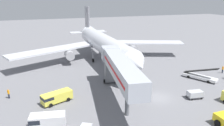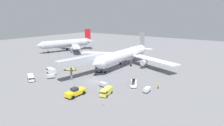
{
  "view_description": "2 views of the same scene",
  "coord_description": "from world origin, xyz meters",
  "px_view_note": "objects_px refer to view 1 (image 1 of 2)",
  "views": [
    {
      "loc": [
        -19.85,
        -30.45,
        17.67
      ],
      "look_at": [
        -4.26,
        13.69,
        3.01
      ],
      "focal_mm": 34.45,
      "sensor_mm": 36.0,
      "label": 1
    },
    {
      "loc": [
        42.56,
        -48.13,
        22.46
      ],
      "look_at": [
        -2.14,
        13.68,
        3.59
      ],
      "focal_mm": 30.61,
      "sensor_mm": 36.0,
      "label": 2
    }
  ],
  "objects_px": {
    "service_van_rear_left": "(56,97)",
    "ground_crew_worker_foreground": "(223,69)",
    "safety_cone_charlie": "(117,74)",
    "ground_crew_worker_midground": "(9,93)",
    "belt_loader_truck": "(200,76)",
    "airplane_at_gate": "(103,44)",
    "baggage_cart_outer_right": "(195,94)",
    "service_van_far_left": "(47,121)",
    "jet_bridge": "(119,67)"
  },
  "relations": [
    {
      "from": "baggage_cart_outer_right",
      "to": "jet_bridge",
      "type": "bearing_deg",
      "value": 159.28
    },
    {
      "from": "belt_loader_truck",
      "to": "ground_crew_worker_foreground",
      "type": "xyz_separation_m",
      "value": [
        8.02,
        1.55,
        0.19
      ]
    },
    {
      "from": "service_van_rear_left",
      "to": "ground_crew_worker_foreground",
      "type": "relative_size",
      "value": 3.05
    },
    {
      "from": "service_van_far_left",
      "to": "service_van_rear_left",
      "type": "relative_size",
      "value": 0.89
    },
    {
      "from": "baggage_cart_outer_right",
      "to": "ground_crew_worker_foreground",
      "type": "bearing_deg",
      "value": 29.58
    },
    {
      "from": "jet_bridge",
      "to": "ground_crew_worker_midground",
      "type": "xyz_separation_m",
      "value": [
        -18.71,
        6.21,
        -4.88
      ]
    },
    {
      "from": "airplane_at_gate",
      "to": "jet_bridge",
      "type": "relative_size",
      "value": 2.38
    },
    {
      "from": "airplane_at_gate",
      "to": "safety_cone_charlie",
      "type": "distance_m",
      "value": 12.55
    },
    {
      "from": "belt_loader_truck",
      "to": "service_van_rear_left",
      "type": "xyz_separation_m",
      "value": [
        -30.97,
        -0.49,
        0.29
      ]
    },
    {
      "from": "service_van_far_left",
      "to": "baggage_cart_outer_right",
      "type": "relative_size",
      "value": 1.77
    },
    {
      "from": "service_van_far_left",
      "to": "service_van_rear_left",
      "type": "distance_m",
      "value": 7.96
    },
    {
      "from": "belt_loader_truck",
      "to": "service_van_far_left",
      "type": "bearing_deg",
      "value": -166.01
    },
    {
      "from": "ground_crew_worker_foreground",
      "to": "safety_cone_charlie",
      "type": "relative_size",
      "value": 2.43
    },
    {
      "from": "airplane_at_gate",
      "to": "service_van_rear_left",
      "type": "height_order",
      "value": "airplane_at_gate"
    },
    {
      "from": "ground_crew_worker_midground",
      "to": "belt_loader_truck",
      "type": "bearing_deg",
      "value": -5.82
    },
    {
      "from": "safety_cone_charlie",
      "to": "ground_crew_worker_foreground",
      "type": "bearing_deg",
      "value": -15.67
    },
    {
      "from": "jet_bridge",
      "to": "baggage_cart_outer_right",
      "type": "bearing_deg",
      "value": -20.72
    },
    {
      "from": "jet_bridge",
      "to": "service_van_far_left",
      "type": "bearing_deg",
      "value": -155.01
    },
    {
      "from": "safety_cone_charlie",
      "to": "service_van_rear_left",
      "type": "bearing_deg",
      "value": -148.89
    },
    {
      "from": "service_van_rear_left",
      "to": "ground_crew_worker_foreground",
      "type": "distance_m",
      "value": 39.04
    },
    {
      "from": "ground_crew_worker_foreground",
      "to": "service_van_far_left",
      "type": "bearing_deg",
      "value": -166.6
    },
    {
      "from": "service_van_far_left",
      "to": "safety_cone_charlie",
      "type": "bearing_deg",
      "value": 44.89
    },
    {
      "from": "airplane_at_gate",
      "to": "jet_bridge",
      "type": "height_order",
      "value": "airplane_at_gate"
    },
    {
      "from": "service_van_rear_left",
      "to": "ground_crew_worker_midground",
      "type": "height_order",
      "value": "ground_crew_worker_midground"
    },
    {
      "from": "jet_bridge",
      "to": "baggage_cart_outer_right",
      "type": "height_order",
      "value": "jet_bridge"
    },
    {
      "from": "airplane_at_gate",
      "to": "belt_loader_truck",
      "type": "bearing_deg",
      "value": -51.23
    },
    {
      "from": "service_van_rear_left",
      "to": "baggage_cart_outer_right",
      "type": "xyz_separation_m",
      "value": [
        23.71,
        -6.63,
        -0.3
      ]
    },
    {
      "from": "baggage_cart_outer_right",
      "to": "safety_cone_charlie",
      "type": "bearing_deg",
      "value": 120.22
    },
    {
      "from": "belt_loader_truck",
      "to": "service_van_far_left",
      "type": "relative_size",
      "value": 1.45
    },
    {
      "from": "jet_bridge",
      "to": "service_van_far_left",
      "type": "distance_m",
      "value": 14.81
    },
    {
      "from": "belt_loader_truck",
      "to": "baggage_cart_outer_right",
      "type": "xyz_separation_m",
      "value": [
        -7.26,
        -7.12,
        -0.01
      ]
    },
    {
      "from": "baggage_cart_outer_right",
      "to": "ground_crew_worker_foreground",
      "type": "relative_size",
      "value": 1.55
    },
    {
      "from": "baggage_cart_outer_right",
      "to": "ground_crew_worker_midground",
      "type": "xyz_separation_m",
      "value": [
        -31.59,
        11.08,
        0.21
      ]
    },
    {
      "from": "ground_crew_worker_foreground",
      "to": "belt_loader_truck",
      "type": "bearing_deg",
      "value": -169.05
    },
    {
      "from": "jet_bridge",
      "to": "safety_cone_charlie",
      "type": "height_order",
      "value": "jet_bridge"
    },
    {
      "from": "airplane_at_gate",
      "to": "jet_bridge",
      "type": "distance_m",
      "value": 22.59
    },
    {
      "from": "service_van_rear_left",
      "to": "safety_cone_charlie",
      "type": "xyz_separation_m",
      "value": [
        14.68,
        8.86,
        -0.7
      ]
    },
    {
      "from": "airplane_at_gate",
      "to": "ground_crew_worker_midground",
      "type": "xyz_separation_m",
      "value": [
        -22.82,
        -16.0,
        -4.19
      ]
    },
    {
      "from": "airplane_at_gate",
      "to": "belt_loader_truck",
      "type": "xyz_separation_m",
      "value": [
        16.03,
        -19.96,
        -4.39
      ]
    },
    {
      "from": "safety_cone_charlie",
      "to": "baggage_cart_outer_right",
      "type": "bearing_deg",
      "value": -59.78
    },
    {
      "from": "ground_crew_worker_midground",
      "to": "baggage_cart_outer_right",
      "type": "bearing_deg",
      "value": -19.33
    },
    {
      "from": "ground_crew_worker_foreground",
      "to": "ground_crew_worker_midground",
      "type": "xyz_separation_m",
      "value": [
        -46.87,
        2.41,
        0.01
      ]
    },
    {
      "from": "ground_crew_worker_foreground",
      "to": "ground_crew_worker_midground",
      "type": "bearing_deg",
      "value": 177.06
    },
    {
      "from": "safety_cone_charlie",
      "to": "service_van_far_left",
      "type": "bearing_deg",
      "value": -135.11
    },
    {
      "from": "airplane_at_gate",
      "to": "service_van_rear_left",
      "type": "xyz_separation_m",
      "value": [
        -14.93,
        -20.45,
        -4.1
      ]
    },
    {
      "from": "service_van_far_left",
      "to": "ground_crew_worker_foreground",
      "type": "relative_size",
      "value": 2.73
    },
    {
      "from": "airplane_at_gate",
      "to": "baggage_cart_outer_right",
      "type": "xyz_separation_m",
      "value": [
        8.77,
        -27.08,
        -4.4
      ]
    },
    {
      "from": "airplane_at_gate",
      "to": "ground_crew_worker_foreground",
      "type": "height_order",
      "value": "airplane_at_gate"
    },
    {
      "from": "jet_bridge",
      "to": "service_van_rear_left",
      "type": "relative_size",
      "value": 3.8
    },
    {
      "from": "airplane_at_gate",
      "to": "baggage_cart_outer_right",
      "type": "distance_m",
      "value": 28.8
    }
  ]
}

